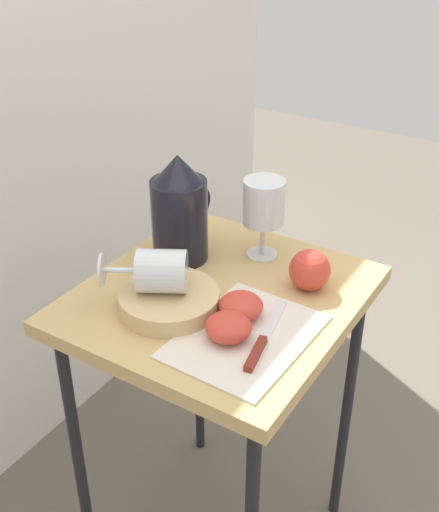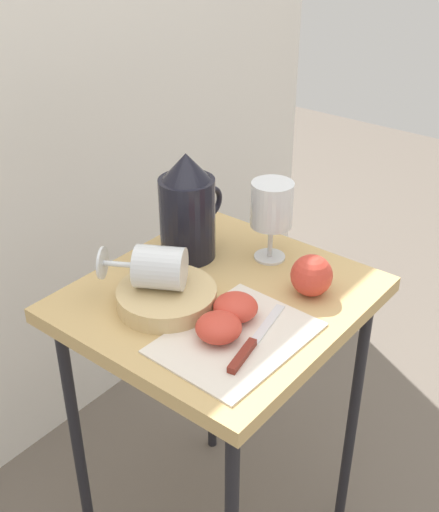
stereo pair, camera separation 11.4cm
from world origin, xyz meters
name	(u,v)px [view 2 (the right image)]	position (x,y,z in m)	size (l,w,h in m)	color
curtain_drape	(4,121)	(0.00, 0.62, 0.92)	(2.40, 0.03, 1.84)	silver
table	(220,325)	(0.00, 0.00, 0.64)	(0.52, 0.49, 0.72)	tan
linen_napkin	(236,338)	(-0.09, -0.11, 0.72)	(0.27, 0.20, 0.00)	silver
basket_tray	(167,297)	(-0.09, 0.05, 0.73)	(0.18, 0.18, 0.04)	tan
pitcher	(188,216)	(0.07, 0.14, 0.81)	(0.16, 0.11, 0.22)	black
wine_glass_upright	(273,209)	(0.16, 0.00, 0.83)	(0.08, 0.08, 0.17)	silver
wine_glass_tipped_near	(158,267)	(-0.09, 0.07, 0.79)	(0.14, 0.17, 0.08)	silver
apple_half_left	(219,327)	(-0.11, -0.09, 0.74)	(0.08, 0.08, 0.04)	#CC3D2D
apple_half_right	(236,307)	(-0.05, -0.07, 0.74)	(0.08, 0.08, 0.04)	#CC3D2D
apple_whole	(312,275)	(0.10, -0.13, 0.76)	(0.08, 0.08, 0.08)	#CC3D2D
knife	(250,346)	(-0.10, -0.15, 0.73)	(0.21, 0.06, 0.01)	silver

